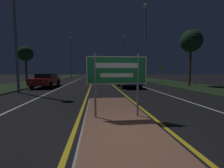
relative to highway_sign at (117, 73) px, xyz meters
The scene contains 22 objects.
ground_plane 2.23m from the highway_sign, 90.00° to the right, with size 160.00×160.00×0.00m, color black.
median_island 1.51m from the highway_sign, 90.00° to the left, with size 2.18×7.26×0.10m.
verge_left 20.76m from the highway_sign, 117.30° to the left, with size 5.00×100.00×0.08m.
verge_right 20.76m from the highway_sign, 62.70° to the left, with size 5.00×100.00×0.08m.
centre_line_yellow_left 23.49m from the highway_sign, 93.13° to the left, with size 0.12×70.00×0.01m.
centre_line_yellow_right 23.49m from the highway_sign, 86.87° to the left, with size 0.12×70.00×0.01m.
lane_line_white_left 23.83m from the highway_sign, 100.17° to the left, with size 0.12×70.00×0.01m.
lane_line_white_right 23.83m from the highway_sign, 79.83° to the left, with size 0.12×70.00×0.01m.
edge_line_white_left 24.53m from the highway_sign, 107.10° to the left, with size 0.10×70.00×0.01m.
edge_line_white_right 24.53m from the highway_sign, 72.90° to the left, with size 0.10×70.00×0.01m.
highway_sign is the anchor object (origin of this frame).
streetlight_left_near 10.60m from the highway_sign, 133.08° to the left, with size 0.60×0.60×9.41m.
streetlight_left_far 32.76m from the highway_sign, 101.65° to the left, with size 0.52×0.52×9.65m.
streetlight_right_near 18.87m from the highway_sign, 68.80° to the left, with size 0.60×0.60×11.23m.
streetlight_right_far 33.89m from the highway_sign, 78.99° to the left, with size 0.49×0.49×10.65m.
car_receding_0 10.26m from the highway_sign, 75.34° to the left, with size 1.85×4.24×1.40m.
car_receding_1 18.82m from the highway_sign, 81.59° to the left, with size 1.98×4.57×1.38m.
car_receding_2 32.98m from the highway_sign, 79.51° to the left, with size 1.88×4.42×1.35m.
car_approaching_0 12.51m from the highway_sign, 117.40° to the left, with size 1.90×4.70×1.37m.
warning_sign 18.79m from the highway_sign, 61.33° to the left, with size 0.60×0.06×2.30m.
roadside_palm_left 18.98m from the highway_sign, 121.44° to the left, with size 1.94×1.94×4.81m.
roadside_palm_right 14.14m from the highway_sign, 47.59° to the left, with size 2.24×2.24×5.84m.
Camera 1 is at (-0.69, -3.26, 1.60)m, focal length 24.00 mm.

